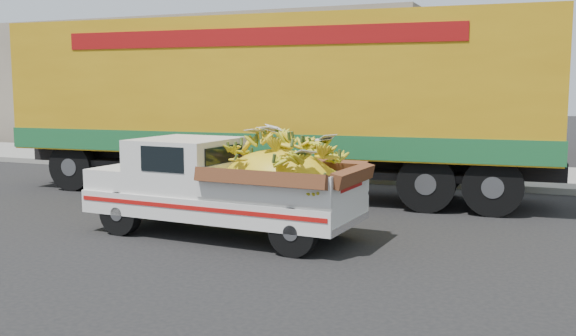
% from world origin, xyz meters
% --- Properties ---
extents(ground, '(100.00, 100.00, 0.00)m').
position_xyz_m(ground, '(0.00, 0.00, 0.00)').
color(ground, black).
rests_on(ground, ground).
extents(curb, '(60.00, 0.25, 0.15)m').
position_xyz_m(curb, '(0.00, 7.18, 0.07)').
color(curb, gray).
rests_on(curb, ground).
extents(sidewalk, '(60.00, 4.00, 0.14)m').
position_xyz_m(sidewalk, '(0.00, 9.28, 0.07)').
color(sidewalk, gray).
rests_on(sidewalk, ground).
extents(building_left, '(18.00, 6.00, 5.00)m').
position_xyz_m(building_left, '(-8.00, 15.18, 2.50)').
color(building_left, gray).
rests_on(building_left, ground).
extents(pickup_truck, '(4.45, 1.82, 1.53)m').
position_xyz_m(pickup_truck, '(0.80, 0.74, 0.82)').
color(pickup_truck, black).
rests_on(pickup_truck, ground).
extents(semi_trailer, '(12.04, 3.32, 3.80)m').
position_xyz_m(semi_trailer, '(-0.44, 4.74, 2.12)').
color(semi_trailer, black).
rests_on(semi_trailer, ground).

